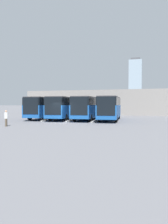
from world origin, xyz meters
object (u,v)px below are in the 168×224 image
bus_1 (87,107)px  bus_3 (46,107)px  bus_2 (65,107)px  bus_0 (110,107)px  pedestrian (6,118)px

bus_1 → bus_3: same height
bus_1 → bus_2: size_ratio=1.00×
bus_0 → bus_1: bearing=-7.2°
bus_0 → bus_2: size_ratio=1.00×
bus_0 → bus_2: bearing=-3.6°
bus_0 → bus_1: 3.42m
bus_1 → bus_2: bearing=0.1°
bus_3 → bus_0: bearing=173.8°
bus_2 → pedestrian: bus_2 is taller
bus_1 → bus_3: bearing=-5.6°
bus_2 → pedestrian: size_ratio=6.47×
bus_0 → bus_1: (3.42, -0.15, 0.00)m
bus_2 → bus_0: bearing=176.4°
bus_3 → pedestrian: bus_3 is taller
bus_2 → pedestrian: bearing=74.8°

